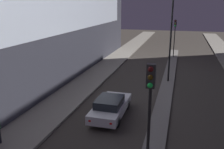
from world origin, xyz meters
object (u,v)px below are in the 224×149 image
Objects in this scene: traffic_light_near at (150,99)px; traffic_light_mid at (175,30)px; street_lamp at (173,10)px; car_left_lane at (110,107)px.

traffic_light_near is 25.95m from traffic_light_mid.
street_lamp reaches higher than car_left_lane.
traffic_light_mid is (0.00, 25.95, 0.00)m from traffic_light_near.
traffic_light_near and traffic_light_mid have the same top height.
traffic_light_near is 14.72m from street_lamp.
street_lamp is 10.93m from car_left_lane.
car_left_lane is at bearing -99.04° from traffic_light_mid.
traffic_light_mid is at bearing 90.00° from street_lamp.
street_lamp reaches higher than traffic_light_mid.
traffic_light_mid is at bearing 80.96° from car_left_lane.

